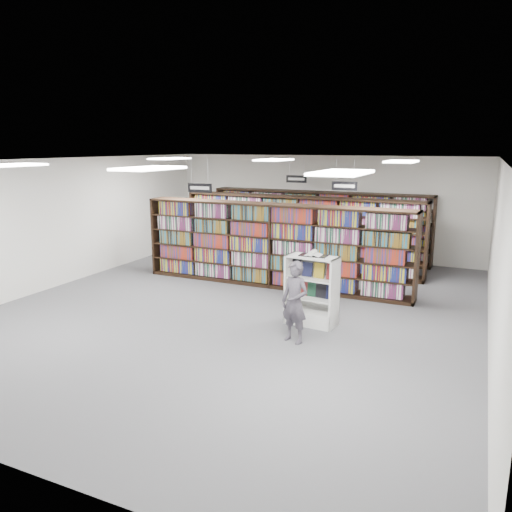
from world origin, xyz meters
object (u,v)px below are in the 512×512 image
at_px(bookshelf_row_near, 273,245).
at_px(open_book, 313,254).
at_px(shopper, 295,302).
at_px(endcap_display, 312,301).

bearing_deg(bookshelf_row_near, open_book, -51.57).
bearing_deg(bookshelf_row_near, shopper, -61.54).
height_order(bookshelf_row_near, endcap_display, bookshelf_row_near).
bearing_deg(shopper, endcap_display, 108.25).
xyz_separation_m(bookshelf_row_near, shopper, (1.77, -3.26, -0.30)).
relative_size(open_book, shopper, 0.36).
height_order(endcap_display, shopper, shopper).
height_order(endcap_display, open_book, open_book).
relative_size(bookshelf_row_near, endcap_display, 5.02).
xyz_separation_m(endcap_display, shopper, (0.01, -1.04, 0.28)).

